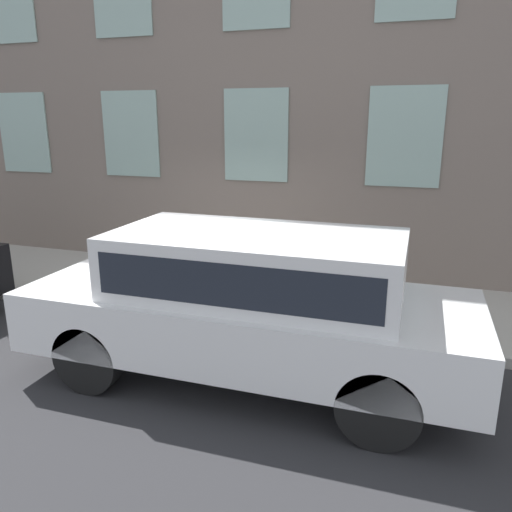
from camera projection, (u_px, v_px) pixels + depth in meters
The scene contains 5 objects.
ground_plane at pixel (200, 327), 7.37m from camera, with size 80.00×80.00×0.00m, color #2D2D30.
sidewalk at pixel (232, 293), 8.58m from camera, with size 2.68×60.00×0.14m.
fire_hydrant at pixel (236, 286), 7.51m from camera, with size 0.32×0.44×0.77m.
person at pixel (276, 259), 7.60m from camera, with size 0.31×0.20×1.27m.
parked_truck_white_near at pixel (250, 297), 5.62m from camera, with size 1.84×5.09×1.78m.
Camera 1 is at (-6.22, -2.92, 2.98)m, focal length 35.00 mm.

